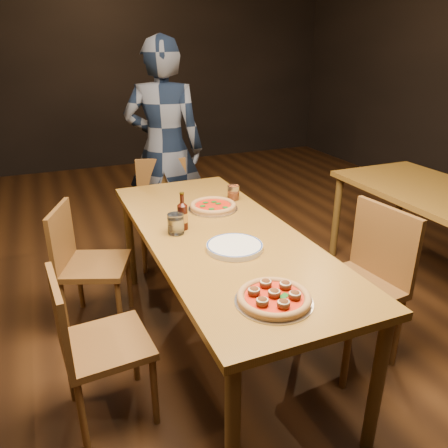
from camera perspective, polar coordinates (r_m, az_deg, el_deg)
name	(u,v)px	position (r m, az deg, el deg)	size (l,w,h in m)	color
ground	(221,343)	(2.79, -0.41, -15.34)	(9.00, 9.00, 0.00)	black
room_shell	(220,9)	(2.20, -0.56, 26.24)	(9.00, 9.00, 9.00)	black
table_main	(221,244)	(2.43, -0.46, -2.66)	(0.80, 2.00, 0.75)	brown
chair_main_nw	(106,343)	(2.19, -15.13, -14.78)	(0.39, 0.39, 0.83)	brown
chair_main_sw	(95,265)	(2.88, -16.54, -5.10)	(0.39, 0.39, 0.84)	brown
chair_main_e	(353,286)	(2.54, 16.46, -7.82)	(0.44, 0.44, 0.94)	brown
chair_end	(164,213)	(3.57, -7.87, 1.48)	(0.41, 0.41, 0.88)	brown
pizza_meatball	(274,297)	(1.79, 6.55, -9.49)	(0.32, 0.32, 0.06)	#B7B7BF
pizza_margherita	(213,206)	(2.73, -1.44, 2.35)	(0.31, 0.31, 0.04)	#B7B7BF
plate_stack	(235,247)	(2.21, 1.39, -3.01)	(0.29, 0.29, 0.03)	white
beer_bottle	(183,216)	(2.43, -5.42, 0.99)	(0.06, 0.06, 0.21)	black
water_glass	(176,224)	(2.39, -6.31, 0.02)	(0.09, 0.09, 0.11)	white
amber_glass	(233,193)	(2.89, 1.23, 4.12)	(0.08, 0.08, 0.10)	#9C3E11
diner	(165,149)	(3.73, -7.75, 9.65)	(0.65, 0.43, 1.78)	black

